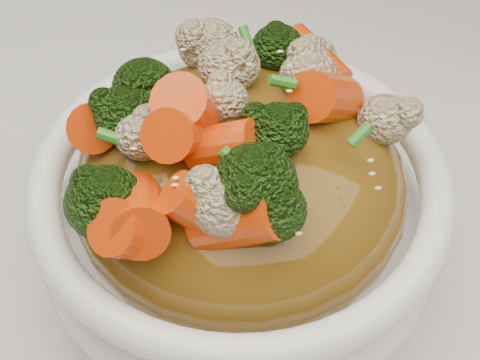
{
  "coord_description": "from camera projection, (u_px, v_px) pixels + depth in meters",
  "views": [
    {
      "loc": [
        -0.01,
        -0.21,
        1.1
      ],
      "look_at": [
        0.02,
        0.03,
        0.82
      ],
      "focal_mm": 55.0,
      "sensor_mm": 36.0,
      "label": 1
    }
  ],
  "objects": [
    {
      "name": "carrots",
      "position": [
        240.0,
        93.0,
        0.33
      ],
      "size": [
        0.21,
        0.21,
        0.05
      ],
      "primitive_type": null,
      "rotation": [
        0.0,
        0.0,
        0.3
      ],
      "color": "#D63B06",
      "rests_on": "sauce_base"
    },
    {
      "name": "tablecloth",
      "position": [
        215.0,
        332.0,
        0.42
      ],
      "size": [
        1.2,
        0.8,
        0.04
      ],
      "primitive_type": "cube",
      "color": "silver",
      "rests_on": "dining_table"
    },
    {
      "name": "cauliflower",
      "position": [
        240.0,
        98.0,
        0.33
      ],
      "size": [
        0.21,
        0.21,
        0.04
      ],
      "primitive_type": null,
      "rotation": [
        0.0,
        0.0,
        0.3
      ],
      "color": "beige",
      "rests_on": "sauce_base"
    },
    {
      "name": "broccoli",
      "position": [
        240.0,
        94.0,
        0.33
      ],
      "size": [
        0.21,
        0.21,
        0.04
      ],
      "primitive_type": null,
      "rotation": [
        0.0,
        0.0,
        0.3
      ],
      "color": "black",
      "rests_on": "sauce_base"
    },
    {
      "name": "bowl",
      "position": [
        240.0,
        220.0,
        0.39
      ],
      "size": [
        0.26,
        0.26,
        0.08
      ],
      "primitive_type": null,
      "rotation": [
        0.0,
        0.0,
        0.3
      ],
      "color": "white",
      "rests_on": "tablecloth"
    },
    {
      "name": "sauce_base",
      "position": [
        240.0,
        184.0,
        0.37
      ],
      "size": [
        0.21,
        0.21,
        0.09
      ],
      "primitive_type": "ellipsoid",
      "rotation": [
        0.0,
        0.0,
        0.3
      ],
      "color": "brown",
      "rests_on": "bowl"
    },
    {
      "name": "sesame_seeds",
      "position": [
        240.0,
        91.0,
        0.32
      ],
      "size": [
        0.19,
        0.19,
        0.01
      ],
      "primitive_type": null,
      "rotation": [
        0.0,
        0.0,
        0.3
      ],
      "color": "beige",
      "rests_on": "sauce_base"
    },
    {
      "name": "scallions",
      "position": [
        240.0,
        91.0,
        0.32
      ],
      "size": [
        0.16,
        0.16,
        0.02
      ],
      "primitive_type": null,
      "rotation": [
        0.0,
        0.0,
        0.3
      ],
      "color": "#28771B",
      "rests_on": "sauce_base"
    }
  ]
}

